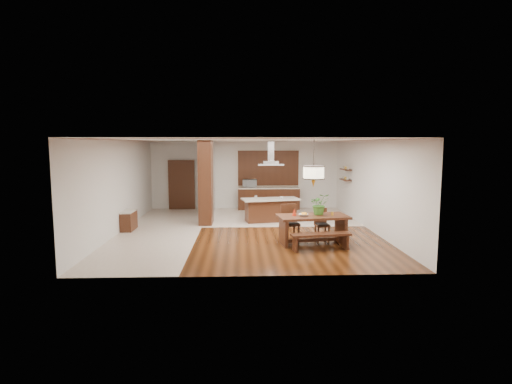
{
  "coord_description": "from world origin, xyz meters",
  "views": [
    {
      "loc": [
        -0.19,
        -12.63,
        2.76
      ],
      "look_at": [
        0.3,
        0.0,
        1.25
      ],
      "focal_mm": 28.0,
      "sensor_mm": 36.0,
      "label": 1
    }
  ],
  "objects_px": {
    "dining_table": "(313,223)",
    "range_hood": "(271,153)",
    "hallway_console": "(129,221)",
    "dining_bench": "(321,242)",
    "fruit_bowl": "(303,215)",
    "kitchen_island": "(271,210)",
    "dining_chair_left": "(290,222)",
    "island_cup": "(282,198)",
    "dining_chair_right": "(322,224)",
    "microwave": "(250,183)",
    "pendant_lantern": "(314,163)",
    "foliage_plant": "(320,204)"
  },
  "relations": [
    {
      "from": "dining_chair_left",
      "to": "range_hood",
      "type": "height_order",
      "value": "range_hood"
    },
    {
      "from": "fruit_bowl",
      "to": "dining_bench",
      "type": "bearing_deg",
      "value": -58.09
    },
    {
      "from": "dining_chair_right",
      "to": "fruit_bowl",
      "type": "relative_size",
      "value": 3.43
    },
    {
      "from": "dining_bench",
      "to": "kitchen_island",
      "type": "height_order",
      "value": "kitchen_island"
    },
    {
      "from": "dining_chair_right",
      "to": "fruit_bowl",
      "type": "bearing_deg",
      "value": -138.6
    },
    {
      "from": "hallway_console",
      "to": "fruit_bowl",
      "type": "bearing_deg",
      "value": -21.37
    },
    {
      "from": "dining_chair_right",
      "to": "kitchen_island",
      "type": "bearing_deg",
      "value": 110.5
    },
    {
      "from": "dining_chair_right",
      "to": "kitchen_island",
      "type": "xyz_separation_m",
      "value": [
        -1.33,
        2.64,
        -0.01
      ]
    },
    {
      "from": "dining_table",
      "to": "range_hood",
      "type": "relative_size",
      "value": 2.26
    },
    {
      "from": "range_hood",
      "to": "island_cup",
      "type": "distance_m",
      "value": 1.64
    },
    {
      "from": "dining_chair_left",
      "to": "kitchen_island",
      "type": "distance_m",
      "value": 2.8
    },
    {
      "from": "kitchen_island",
      "to": "range_hood",
      "type": "relative_size",
      "value": 2.4
    },
    {
      "from": "island_cup",
      "to": "microwave",
      "type": "height_order",
      "value": "microwave"
    },
    {
      "from": "fruit_bowl",
      "to": "island_cup",
      "type": "height_order",
      "value": "island_cup"
    },
    {
      "from": "pendant_lantern",
      "to": "fruit_bowl",
      "type": "bearing_deg",
      "value": -161.62
    },
    {
      "from": "island_cup",
      "to": "dining_bench",
      "type": "bearing_deg",
      "value": -80.61
    },
    {
      "from": "dining_chair_left",
      "to": "dining_chair_right",
      "type": "xyz_separation_m",
      "value": [
        0.95,
        0.13,
        -0.07
      ]
    },
    {
      "from": "foliage_plant",
      "to": "range_hood",
      "type": "relative_size",
      "value": 0.66
    },
    {
      "from": "pendant_lantern",
      "to": "range_hood",
      "type": "bearing_deg",
      "value": 105.74
    },
    {
      "from": "hallway_console",
      "to": "dining_bench",
      "type": "distance_m",
      "value": 6.31
    },
    {
      "from": "pendant_lantern",
      "to": "range_hood",
      "type": "xyz_separation_m",
      "value": [
        -0.93,
        3.29,
        0.22
      ]
    },
    {
      "from": "dining_bench",
      "to": "dining_chair_left",
      "type": "distance_m",
      "value": 1.4
    },
    {
      "from": "hallway_console",
      "to": "dining_table",
      "type": "distance_m",
      "value": 5.97
    },
    {
      "from": "hallway_console",
      "to": "island_cup",
      "type": "xyz_separation_m",
      "value": [
        5.08,
        1.16,
        0.57
      ]
    },
    {
      "from": "dining_chair_left",
      "to": "dining_table",
      "type": "bearing_deg",
      "value": -56.42
    },
    {
      "from": "dining_bench",
      "to": "kitchen_island",
      "type": "distance_m",
      "value": 4.11
    },
    {
      "from": "fruit_bowl",
      "to": "kitchen_island",
      "type": "distance_m",
      "value": 3.47
    },
    {
      "from": "microwave",
      "to": "island_cup",
      "type": "bearing_deg",
      "value": -66.56
    },
    {
      "from": "dining_chair_left",
      "to": "foliage_plant",
      "type": "xyz_separation_m",
      "value": [
        0.76,
        -0.4,
        0.59
      ]
    },
    {
      "from": "fruit_bowl",
      "to": "range_hood",
      "type": "relative_size",
      "value": 0.28
    },
    {
      "from": "kitchen_island",
      "to": "microwave",
      "type": "distance_m",
      "value": 2.87
    },
    {
      "from": "dining_chair_right",
      "to": "microwave",
      "type": "height_order",
      "value": "microwave"
    },
    {
      "from": "dining_table",
      "to": "fruit_bowl",
      "type": "height_order",
      "value": "fruit_bowl"
    },
    {
      "from": "hallway_console",
      "to": "dining_chair_right",
      "type": "bearing_deg",
      "value": -12.65
    },
    {
      "from": "pendant_lantern",
      "to": "dining_bench",
      "type": "bearing_deg",
      "value": -82.31
    },
    {
      "from": "hallway_console",
      "to": "foliage_plant",
      "type": "distance_m",
      "value": 6.17
    },
    {
      "from": "dining_chair_left",
      "to": "foliage_plant",
      "type": "relative_size",
      "value": 1.71
    },
    {
      "from": "hallway_console",
      "to": "foliage_plant",
      "type": "xyz_separation_m",
      "value": [
        5.82,
        -1.88,
        0.79
      ]
    },
    {
      "from": "dining_chair_left",
      "to": "fruit_bowl",
      "type": "bearing_deg",
      "value": -78.99
    },
    {
      "from": "hallway_console",
      "to": "dining_bench",
      "type": "relative_size",
      "value": 0.55
    },
    {
      "from": "hallway_console",
      "to": "fruit_bowl",
      "type": "relative_size",
      "value": 3.43
    },
    {
      "from": "dining_table",
      "to": "fruit_bowl",
      "type": "bearing_deg",
      "value": -161.62
    },
    {
      "from": "dining_chair_left",
      "to": "dining_chair_right",
      "type": "bearing_deg",
      "value": -5.71
    },
    {
      "from": "dining_table",
      "to": "dining_chair_left",
      "type": "bearing_deg",
      "value": 136.98
    },
    {
      "from": "fruit_bowl",
      "to": "range_hood",
      "type": "distance_m",
      "value": 3.82
    },
    {
      "from": "dining_chair_left",
      "to": "range_hood",
      "type": "xyz_separation_m",
      "value": [
        -0.37,
        2.78,
        1.95
      ]
    },
    {
      "from": "fruit_bowl",
      "to": "dining_table",
      "type": "bearing_deg",
      "value": 18.38
    },
    {
      "from": "microwave",
      "to": "pendant_lantern",
      "type": "bearing_deg",
      "value": -72.15
    },
    {
      "from": "dining_chair_right",
      "to": "dining_bench",
      "type": "bearing_deg",
      "value": -109.02
    },
    {
      "from": "dining_chair_left",
      "to": "island_cup",
      "type": "relative_size",
      "value": 9.34
    }
  ]
}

